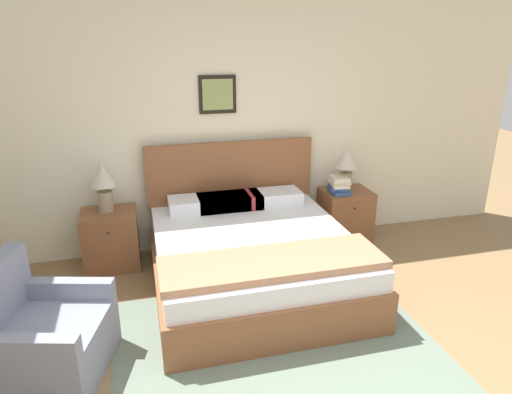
% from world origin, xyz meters
% --- Properties ---
extents(wall_back, '(6.95, 0.09, 2.60)m').
position_xyz_m(wall_back, '(-0.00, 2.94, 1.30)').
color(wall_back, beige).
rests_on(wall_back, ground_plane).
extents(area_rug_main, '(2.39, 1.99, 0.01)m').
position_xyz_m(area_rug_main, '(0.01, 0.91, 0.00)').
color(area_rug_main, slate).
rests_on(area_rug_main, ground_plane).
extents(bed, '(1.78, 1.96, 1.18)m').
position_xyz_m(bed, '(0.05, 1.91, 0.31)').
color(bed, brown).
rests_on(bed, ground_plane).
extents(armchair, '(0.91, 0.94, 0.82)m').
position_xyz_m(armchair, '(-1.62, 1.12, 0.28)').
color(armchair, gray).
rests_on(armchair, ground_plane).
extents(nightstand_near_window, '(0.53, 0.46, 0.59)m').
position_xyz_m(nightstand_near_window, '(-1.22, 2.64, 0.29)').
color(nightstand_near_window, brown).
rests_on(nightstand_near_window, ground_plane).
extents(nightstand_by_door, '(0.53, 0.46, 0.59)m').
position_xyz_m(nightstand_by_door, '(1.33, 2.64, 0.29)').
color(nightstand_by_door, brown).
rests_on(nightstand_by_door, ground_plane).
extents(table_lamp_near_window, '(0.25, 0.25, 0.49)m').
position_xyz_m(table_lamp_near_window, '(-1.23, 2.67, 0.90)').
color(table_lamp_near_window, gray).
rests_on(table_lamp_near_window, nightstand_near_window).
extents(table_lamp_by_door, '(0.25, 0.25, 0.49)m').
position_xyz_m(table_lamp_by_door, '(1.32, 2.67, 0.90)').
color(table_lamp_by_door, gray).
rests_on(table_lamp_by_door, nightstand_by_door).
extents(book_thick_bottom, '(0.18, 0.27, 0.04)m').
position_xyz_m(book_thick_bottom, '(1.21, 2.60, 0.61)').
color(book_thick_bottom, '#335693').
rests_on(book_thick_bottom, nightstand_by_door).
extents(book_hardcover_middle, '(0.24, 0.24, 0.04)m').
position_xyz_m(book_hardcover_middle, '(1.21, 2.60, 0.65)').
color(book_hardcover_middle, '#335693').
rests_on(book_hardcover_middle, book_thick_bottom).
extents(book_novel_upper, '(0.21, 0.29, 0.04)m').
position_xyz_m(book_novel_upper, '(1.21, 2.60, 0.69)').
color(book_novel_upper, silver).
rests_on(book_novel_upper, book_hardcover_middle).
extents(book_slim_near_top, '(0.22, 0.24, 0.02)m').
position_xyz_m(book_slim_near_top, '(1.21, 2.60, 0.72)').
color(book_slim_near_top, beige).
rests_on(book_slim_near_top, book_novel_upper).
extents(book_paperback_top, '(0.20, 0.23, 0.04)m').
position_xyz_m(book_paperback_top, '(1.21, 2.60, 0.75)').
color(book_paperback_top, silver).
rests_on(book_paperback_top, book_slim_near_top).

